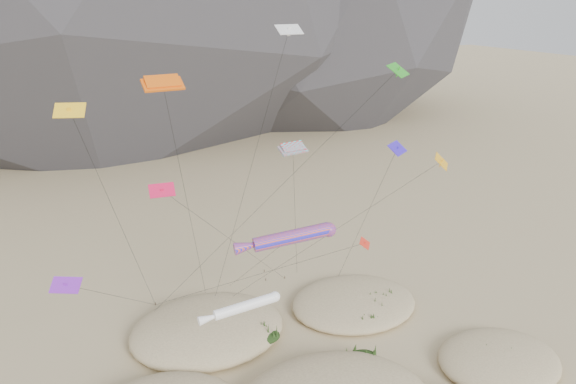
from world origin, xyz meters
name	(u,v)px	position (x,y,z in m)	size (l,w,h in m)	color
kite_stakes	(237,293)	(2.33, 23.63, 0.15)	(21.70, 5.71, 0.30)	#3F2D1E
rainbow_tube_kite	(288,238)	(2.84, 12.18, 11.14)	(8.87, 14.84, 12.13)	#FF581A
white_tube_kite	(242,307)	(-3.21, 7.75, 8.48)	(6.47, 12.78, 9.13)	white
orange_parafoil	(164,87)	(-7.13, 10.62, 24.62)	(7.91, 14.96, 25.42)	#DA530B
multi_parafoil	(293,151)	(2.55, 10.79, 19.05)	(9.19, 15.24, 19.76)	#FF1A1F
delta_kites	(301,144)	(4.20, 12.60, 18.93)	(34.57, 17.83, 28.05)	yellow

